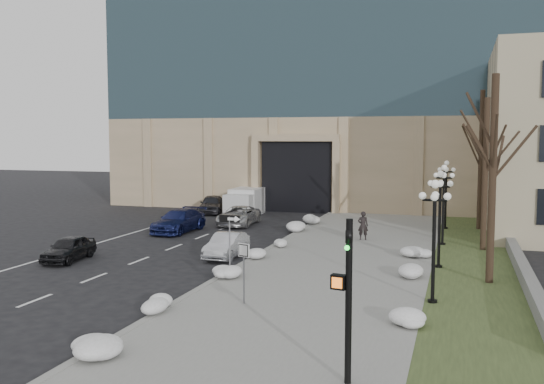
% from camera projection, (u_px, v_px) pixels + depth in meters
% --- Properties ---
extents(ground, '(160.00, 160.00, 0.00)m').
position_uv_depth(ground, '(161.00, 333.00, 19.71)').
color(ground, black).
rests_on(ground, ground).
extents(sidewalk, '(9.00, 40.00, 0.12)m').
position_uv_depth(sidewalk, '(345.00, 256.00, 31.98)').
color(sidewalk, gray).
rests_on(sidewalk, ground).
extents(curb, '(0.30, 40.00, 0.14)m').
position_uv_depth(curb, '(264.00, 251.00, 33.31)').
color(curb, gray).
rests_on(curb, ground).
extents(grass_strip, '(4.00, 40.00, 0.10)m').
position_uv_depth(grass_strip, '(475.00, 264.00, 30.06)').
color(grass_strip, '#364522').
rests_on(grass_strip, ground).
extents(stone_wall, '(0.50, 30.00, 0.70)m').
position_uv_depth(stone_wall, '(515.00, 253.00, 31.35)').
color(stone_wall, gray).
rests_on(stone_wall, ground).
extents(office_tower, '(40.00, 24.70, 36.00)m').
position_uv_depth(office_tower, '(347.00, 14.00, 60.08)').
color(office_tower, tan).
rests_on(office_tower, ground).
extents(car_a, '(1.92, 3.88, 1.27)m').
position_uv_depth(car_a, '(69.00, 248.00, 31.12)').
color(car_a, black).
rests_on(car_a, ground).
extents(car_b, '(1.46, 3.95, 1.29)m').
position_uv_depth(car_b, '(227.00, 245.00, 31.96)').
color(car_b, '#B6B8BE').
rests_on(car_b, ground).
extents(car_c, '(2.27, 5.25, 1.50)m').
position_uv_depth(car_c, '(179.00, 221.00, 40.52)').
color(car_c, navy).
rests_on(car_c, ground).
extents(car_d, '(2.52, 5.00, 1.36)m').
position_uv_depth(car_d, '(239.00, 216.00, 43.71)').
color(car_d, silver).
rests_on(car_d, ground).
extents(car_e, '(2.90, 4.82, 1.54)m').
position_uv_depth(car_e, '(212.00, 204.00, 50.58)').
color(car_e, '#303036').
rests_on(car_e, ground).
extents(pedestrian, '(0.69, 0.51, 1.75)m').
position_uv_depth(pedestrian, '(363.00, 226.00, 36.74)').
color(pedestrian, black).
rests_on(pedestrian, sidewalk).
extents(box_truck, '(2.50, 6.62, 2.08)m').
position_uv_depth(box_truck, '(248.00, 201.00, 50.99)').
color(box_truck, silver).
rests_on(box_truck, ground).
extents(one_way_sign, '(1.05, 0.29, 2.83)m').
position_uv_depth(one_way_sign, '(233.00, 226.00, 27.36)').
color(one_way_sign, slate).
rests_on(one_way_sign, ground).
extents(keep_sign, '(0.50, 0.22, 2.40)m').
position_uv_depth(keep_sign, '(244.00, 260.00, 22.58)').
color(keep_sign, slate).
rests_on(keep_sign, ground).
extents(traffic_signal, '(0.74, 0.99, 4.33)m').
position_uv_depth(traffic_signal, '(347.00, 305.00, 15.20)').
color(traffic_signal, black).
rests_on(traffic_signal, ground).
extents(snow_clump_a, '(1.10, 1.60, 0.36)m').
position_uv_depth(snow_clump_a, '(99.00, 347.00, 17.50)').
color(snow_clump_a, white).
rests_on(snow_clump_a, sidewalk).
extents(snow_clump_b, '(1.10, 1.60, 0.36)m').
position_uv_depth(snow_clump_b, '(165.00, 305.00, 21.83)').
color(snow_clump_b, white).
rests_on(snow_clump_b, sidewalk).
extents(snow_clump_c, '(1.10, 1.60, 0.36)m').
position_uv_depth(snow_clump_c, '(228.00, 274.00, 26.83)').
color(snow_clump_c, white).
rests_on(snow_clump_c, sidewalk).
extents(snow_clump_d, '(1.10, 1.60, 0.36)m').
position_uv_depth(snow_clump_d, '(256.00, 254.00, 31.34)').
color(snow_clump_d, white).
rests_on(snow_clump_d, sidewalk).
extents(snow_clump_e, '(1.10, 1.60, 0.36)m').
position_uv_depth(snow_clump_e, '(283.00, 243.00, 34.55)').
color(snow_clump_e, white).
rests_on(snow_clump_e, sidewalk).
extents(snow_clump_f, '(1.10, 1.60, 0.36)m').
position_uv_depth(snow_clump_f, '(299.00, 229.00, 39.84)').
color(snow_clump_f, white).
rests_on(snow_clump_f, sidewalk).
extents(snow_clump_g, '(1.10, 1.60, 0.36)m').
position_uv_depth(snow_clump_g, '(313.00, 221.00, 43.51)').
color(snow_clump_g, white).
rests_on(snow_clump_g, sidewalk).
extents(snow_clump_h, '(1.10, 1.60, 0.36)m').
position_uv_depth(snow_clump_h, '(404.00, 320.00, 20.06)').
color(snow_clump_h, white).
rests_on(snow_clump_h, sidewalk).
extents(snow_clump_i, '(1.10, 1.60, 0.36)m').
position_uv_depth(snow_clump_i, '(413.00, 276.00, 26.43)').
color(snow_clump_i, white).
rests_on(snow_clump_i, sidewalk).
extents(snow_clump_j, '(1.10, 1.60, 0.36)m').
position_uv_depth(snow_clump_j, '(421.00, 253.00, 31.79)').
color(snow_clump_j, white).
rests_on(snow_clump_j, sidewalk).
extents(lamppost_a, '(1.18, 1.18, 4.76)m').
position_uv_depth(lamppost_a, '(434.00, 225.00, 22.68)').
color(lamppost_a, black).
rests_on(lamppost_a, ground).
extents(lamppost_b, '(1.18, 1.18, 4.76)m').
position_uv_depth(lamppost_b, '(440.00, 206.00, 28.86)').
color(lamppost_b, black).
rests_on(lamppost_b, ground).
extents(lamppost_c, '(1.18, 1.18, 4.76)m').
position_uv_depth(lamppost_c, '(444.00, 194.00, 35.05)').
color(lamppost_c, black).
rests_on(lamppost_c, ground).
extents(lamppost_d, '(1.18, 1.18, 4.76)m').
position_uv_depth(lamppost_d, '(446.00, 185.00, 41.23)').
color(lamppost_d, black).
rests_on(lamppost_d, ground).
extents(tree_near, '(3.20, 3.20, 9.00)m').
position_uv_depth(tree_near, '(493.00, 149.00, 25.59)').
color(tree_near, black).
rests_on(tree_near, ground).
extents(tree_mid, '(3.20, 3.20, 8.50)m').
position_uv_depth(tree_mid, '(486.00, 152.00, 33.23)').
color(tree_mid, black).
rests_on(tree_mid, ground).
extents(tree_far, '(3.20, 3.20, 9.50)m').
position_uv_depth(tree_far, '(481.00, 140.00, 40.77)').
color(tree_far, black).
rests_on(tree_far, ground).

